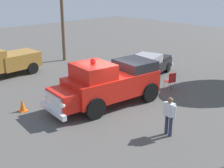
{
  "coord_description": "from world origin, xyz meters",
  "views": [
    {
      "loc": [
        10.39,
        -9.88,
        6.06
      ],
      "look_at": [
        -0.14,
        0.17,
        1.07
      ],
      "focal_mm": 47.94,
      "sensor_mm": 36.0,
      "label": 1
    }
  ],
  "objects_px": {
    "lawn_chair_near_truck": "(135,73)",
    "traffic_cone": "(22,105)",
    "parked_pickup": "(3,62)",
    "lawn_chair_by_car": "(171,80)",
    "spectator_standing": "(169,114)",
    "utility_pole": "(62,15)",
    "vintage_fire_truck": "(108,83)",
    "classic_hot_rod": "(149,65)",
    "spectator_seated": "(134,72)"
  },
  "relations": [
    {
      "from": "spectator_seated",
      "to": "traffic_cone",
      "type": "relative_size",
      "value": 2.03
    },
    {
      "from": "vintage_fire_truck",
      "to": "spectator_seated",
      "type": "bearing_deg",
      "value": 112.66
    },
    {
      "from": "spectator_standing",
      "to": "classic_hot_rod",
      "type": "bearing_deg",
      "value": 135.39
    },
    {
      "from": "spectator_standing",
      "to": "spectator_seated",
      "type": "bearing_deg",
      "value": 144.59
    },
    {
      "from": "utility_pole",
      "to": "traffic_cone",
      "type": "height_order",
      "value": "utility_pole"
    },
    {
      "from": "parked_pickup",
      "to": "lawn_chair_by_car",
      "type": "relative_size",
      "value": 4.77
    },
    {
      "from": "lawn_chair_near_truck",
      "to": "traffic_cone",
      "type": "height_order",
      "value": "lawn_chair_near_truck"
    },
    {
      "from": "parked_pickup",
      "to": "lawn_chair_by_car",
      "type": "bearing_deg",
      "value": 32.72
    },
    {
      "from": "spectator_standing",
      "to": "traffic_cone",
      "type": "height_order",
      "value": "spectator_standing"
    },
    {
      "from": "parked_pickup",
      "to": "traffic_cone",
      "type": "relative_size",
      "value": 7.67
    },
    {
      "from": "traffic_cone",
      "to": "parked_pickup",
      "type": "bearing_deg",
      "value": 162.5
    },
    {
      "from": "vintage_fire_truck",
      "to": "lawn_chair_by_car",
      "type": "distance_m",
      "value": 4.39
    },
    {
      "from": "lawn_chair_by_car",
      "to": "utility_pole",
      "type": "xyz_separation_m",
      "value": [
        -10.11,
        -0.52,
        3.01
      ]
    },
    {
      "from": "utility_pole",
      "to": "lawn_chair_by_car",
      "type": "bearing_deg",
      "value": 2.97
    },
    {
      "from": "classic_hot_rod",
      "to": "parked_pickup",
      "type": "distance_m",
      "value": 9.74
    },
    {
      "from": "lawn_chair_near_truck",
      "to": "spectator_seated",
      "type": "height_order",
      "value": "spectator_seated"
    },
    {
      "from": "spectator_standing",
      "to": "utility_pole",
      "type": "bearing_deg",
      "value": 162.64
    },
    {
      "from": "classic_hot_rod",
      "to": "vintage_fire_truck",
      "type": "bearing_deg",
      "value": -71.1
    },
    {
      "from": "spectator_seated",
      "to": "spectator_standing",
      "type": "distance_m",
      "value": 6.88
    },
    {
      "from": "parked_pickup",
      "to": "utility_pole",
      "type": "xyz_separation_m",
      "value": [
        -0.81,
        5.45,
        2.61
      ]
    },
    {
      "from": "classic_hot_rod",
      "to": "lawn_chair_by_car",
      "type": "distance_m",
      "value": 2.98
    },
    {
      "from": "lawn_chair_by_car",
      "to": "utility_pole",
      "type": "relative_size",
      "value": 0.15
    },
    {
      "from": "spectator_standing",
      "to": "traffic_cone",
      "type": "xyz_separation_m",
      "value": [
        -6.41,
        -3.21,
        -0.66
      ]
    },
    {
      "from": "classic_hot_rod",
      "to": "parked_pickup",
      "type": "bearing_deg",
      "value": -132.5
    },
    {
      "from": "classic_hot_rod",
      "to": "spectator_seated",
      "type": "height_order",
      "value": "classic_hot_rod"
    },
    {
      "from": "classic_hot_rod",
      "to": "lawn_chair_near_truck",
      "type": "relative_size",
      "value": 4.6
    },
    {
      "from": "vintage_fire_truck",
      "to": "classic_hot_rod",
      "type": "relative_size",
      "value": 1.31
    },
    {
      "from": "spectator_seated",
      "to": "spectator_standing",
      "type": "height_order",
      "value": "spectator_standing"
    },
    {
      "from": "spectator_standing",
      "to": "utility_pole",
      "type": "xyz_separation_m",
      "value": [
        -13.38,
        4.18,
        2.64
      ]
    },
    {
      "from": "spectator_seated",
      "to": "spectator_standing",
      "type": "bearing_deg",
      "value": -35.41
    },
    {
      "from": "classic_hot_rod",
      "to": "traffic_cone",
      "type": "height_order",
      "value": "classic_hot_rod"
    },
    {
      "from": "classic_hot_rod",
      "to": "lawn_chair_by_car",
      "type": "bearing_deg",
      "value": -23.91
    },
    {
      "from": "utility_pole",
      "to": "traffic_cone",
      "type": "distance_m",
      "value": 10.69
    },
    {
      "from": "parked_pickup",
      "to": "lawn_chair_near_truck",
      "type": "xyz_separation_m",
      "value": [
        6.98,
        5.38,
        -0.4
      ]
    },
    {
      "from": "parked_pickup",
      "to": "vintage_fire_truck",
      "type": "bearing_deg",
      "value": 11.43
    },
    {
      "from": "classic_hot_rod",
      "to": "traffic_cone",
      "type": "xyz_separation_m",
      "value": [
        -0.41,
        -9.13,
        -0.44
      ]
    },
    {
      "from": "lawn_chair_near_truck",
      "to": "spectator_standing",
      "type": "relative_size",
      "value": 0.61
    },
    {
      "from": "spectator_seated",
      "to": "classic_hot_rod",
      "type": "bearing_deg",
      "value": 101.58
    },
    {
      "from": "lawn_chair_near_truck",
      "to": "vintage_fire_truck",
      "type": "bearing_deg",
      "value": -68.11
    },
    {
      "from": "parked_pickup",
      "to": "traffic_cone",
      "type": "bearing_deg",
      "value": -17.5
    },
    {
      "from": "spectator_standing",
      "to": "traffic_cone",
      "type": "bearing_deg",
      "value": -153.39
    },
    {
      "from": "vintage_fire_truck",
      "to": "traffic_cone",
      "type": "height_order",
      "value": "vintage_fire_truck"
    },
    {
      "from": "lawn_chair_by_car",
      "to": "vintage_fire_truck",
      "type": "bearing_deg",
      "value": -101.24
    },
    {
      "from": "lawn_chair_near_truck",
      "to": "spectator_standing",
      "type": "distance_m",
      "value": 6.96
    },
    {
      "from": "vintage_fire_truck",
      "to": "utility_pole",
      "type": "xyz_separation_m",
      "value": [
        -9.26,
        3.74,
        2.41
      ]
    },
    {
      "from": "spectator_standing",
      "to": "utility_pole",
      "type": "distance_m",
      "value": 14.27
    },
    {
      "from": "vintage_fire_truck",
      "to": "traffic_cone",
      "type": "distance_m",
      "value": 4.4
    },
    {
      "from": "lawn_chair_by_car",
      "to": "spectator_seated",
      "type": "relative_size",
      "value": 0.79
    },
    {
      "from": "lawn_chair_near_truck",
      "to": "traffic_cone",
      "type": "bearing_deg",
      "value": -96.31
    },
    {
      "from": "vintage_fire_truck",
      "to": "lawn_chair_near_truck",
      "type": "bearing_deg",
      "value": 111.89
    }
  ]
}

